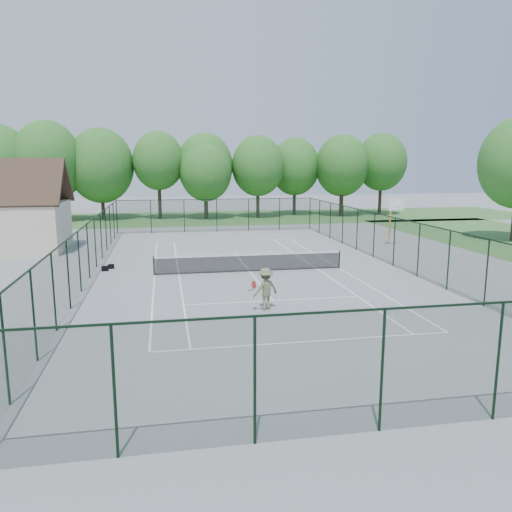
# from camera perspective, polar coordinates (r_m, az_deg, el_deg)

# --- Properties ---
(ground) EXTENTS (140.00, 140.00, 0.00)m
(ground) POSITION_cam_1_polar(r_m,az_deg,el_deg) (29.24, -0.72, -1.80)
(ground) COLOR gray
(ground) RESTS_ON ground
(grass_far) EXTENTS (80.00, 16.00, 0.01)m
(grass_far) POSITION_cam_1_polar(r_m,az_deg,el_deg) (58.68, -5.73, 4.36)
(grass_far) COLOR #447535
(grass_far) RESTS_ON ground
(court_lines) EXTENTS (11.05, 23.85, 0.01)m
(court_lines) POSITION_cam_1_polar(r_m,az_deg,el_deg) (29.24, -0.72, -1.79)
(court_lines) COLOR white
(court_lines) RESTS_ON ground
(tennis_net) EXTENTS (11.08, 0.08, 1.10)m
(tennis_net) POSITION_cam_1_polar(r_m,az_deg,el_deg) (29.12, -0.72, -0.70)
(tennis_net) COLOR black
(tennis_net) RESTS_ON ground
(fence_enclosure) EXTENTS (18.05, 36.05, 3.02)m
(fence_enclosure) POSITION_cam_1_polar(r_m,az_deg,el_deg) (28.94, -0.72, 1.22)
(fence_enclosure) COLOR #17311E
(fence_enclosure) RESTS_ON ground
(utility_building) EXTENTS (8.60, 6.27, 6.63)m
(utility_building) POSITION_cam_1_polar(r_m,az_deg,el_deg) (39.86, -26.82, 4.90)
(utility_building) COLOR beige
(utility_building) RESTS_ON ground
(tree_line_far) EXTENTS (39.40, 6.40, 9.70)m
(tree_line_far) POSITION_cam_1_polar(r_m,az_deg,el_deg) (58.35, -5.84, 10.22)
(tree_line_far) COLOR #3B291F
(tree_line_far) RESTS_ON ground
(basketball_goal) EXTENTS (1.20, 1.43, 3.65)m
(basketball_goal) POSITION_cam_1_polar(r_m,az_deg,el_deg) (39.77, 15.42, 4.84)
(basketball_goal) COLOR yellow
(basketball_goal) RESTS_ON ground
(sports_bag_a) EXTENTS (0.43, 0.33, 0.31)m
(sports_bag_a) POSITION_cam_1_polar(r_m,az_deg,el_deg) (30.69, -16.87, -1.38)
(sports_bag_a) COLOR black
(sports_bag_a) RESTS_ON ground
(sports_bag_b) EXTENTS (0.36, 0.22, 0.28)m
(sports_bag_b) POSITION_cam_1_polar(r_m,az_deg,el_deg) (31.28, -16.22, -1.15)
(sports_bag_b) COLOR black
(sports_bag_b) RESTS_ON ground
(tennis_player) EXTENTS (1.91, 1.05, 1.83)m
(tennis_player) POSITION_cam_1_polar(r_m,az_deg,el_deg) (21.55, 1.10, -3.77)
(tennis_player) COLOR #636746
(tennis_player) RESTS_ON ground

